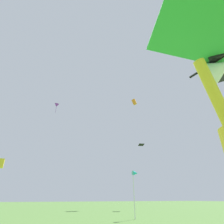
% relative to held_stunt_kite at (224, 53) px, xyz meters
% --- Properties ---
extents(held_stunt_kite, '(1.72, 1.00, 0.40)m').
position_rel_held_stunt_kite_xyz_m(held_stunt_kite, '(0.00, 0.00, 0.00)').
color(held_stunt_kite, black).
extents(distant_kite_purple_mid_left, '(0.94, 1.02, 1.57)m').
position_rel_held_stunt_kite_xyz_m(distant_kite_purple_mid_left, '(-0.11, 22.95, 10.88)').
color(distant_kite_purple_mid_left, purple).
extents(distant_kite_black_high_right, '(0.77, 0.76, 0.20)m').
position_rel_held_stunt_kite_xyz_m(distant_kite_black_high_right, '(8.28, 14.42, 3.76)').
color(distant_kite_black_high_right, black).
extents(distant_kite_yellow_low_right, '(0.91, 1.01, 1.42)m').
position_rel_held_stunt_kite_xyz_m(distant_kite_yellow_low_right, '(-6.46, 32.07, 3.70)').
color(distant_kite_yellow_low_right, yellow).
extents(distant_kite_orange_high_left, '(0.83, 0.70, 0.89)m').
position_rel_held_stunt_kite_xyz_m(distant_kite_orange_high_left, '(10.01, 18.07, 11.13)').
color(distant_kite_orange_high_left, orange).
extents(marker_flag, '(0.30, 0.24, 2.14)m').
position_rel_held_stunt_kite_xyz_m(marker_flag, '(3.26, 7.42, -0.27)').
color(marker_flag, silver).
rests_on(marker_flag, ground).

